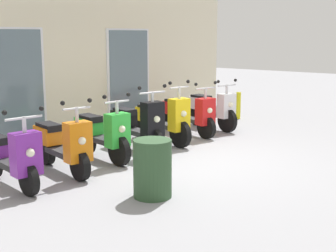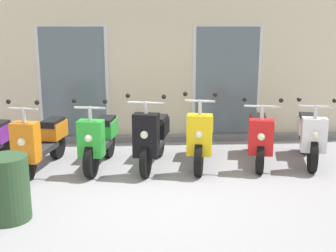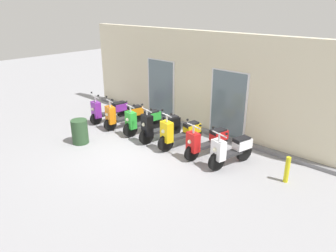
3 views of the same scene
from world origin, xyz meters
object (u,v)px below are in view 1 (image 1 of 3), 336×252
Objects in this scene: scooter_orange at (62,144)px; scooter_black at (138,124)px; scooter_purple at (10,156)px; scooter_white at (212,109)px; curb_bollard at (238,106)px; scooter_yellow at (163,120)px; scooter_green at (102,134)px; trash_bin at (153,168)px; scooter_red at (189,114)px.

scooter_orange is 1.79m from scooter_black.
scooter_orange reaches higher than scooter_purple.
curb_bollard is at bearing 7.40° from scooter_white.
scooter_yellow reaches higher than scooter_purple.
scooter_black is 2.28× the size of curb_bollard.
scooter_green is 3.52m from scooter_white.
scooter_purple is 2.71m from scooter_black.
trash_bin is at bearing -159.88° from curb_bollard.
scooter_black is (1.79, 0.02, 0.05)m from scooter_orange.
curb_bollard is (4.19, 0.30, -0.17)m from scooter_black.
scooter_yellow is at bearing 0.45° from scooter_green.
scooter_green is 1.96× the size of trash_bin.
scooter_purple is 0.97× the size of scooter_yellow.
scooter_white is at bearing -172.60° from curb_bollard.
scooter_green is at bearing -179.20° from scooter_white.
scooter_white is at bearing -2.73° from scooter_red.
scooter_black is at bearing -3.50° from scooter_green.
scooter_orange is at bearing -176.90° from curb_bollard.
scooter_red is 2.04× the size of trash_bin.
scooter_green is 0.87m from scooter_black.
scooter_orange is at bearing -179.27° from scooter_black.
scooter_black is at bearing -177.80° from scooter_white.
scooter_yellow is 2.38× the size of curb_bollard.
scooter_green is at bearing 4.68° from scooter_orange.
scooter_yellow is 1.84m from scooter_white.
scooter_white is (2.66, 0.10, -0.04)m from scooter_black.
scooter_black reaches higher than scooter_red.
trash_bin is (0.95, -1.89, -0.06)m from scooter_purple.
scooter_red is 2.40m from curb_bollard.
scooter_green is at bearing 1.30° from scooter_purple.
scooter_green is 2.22× the size of curb_bollard.
scooter_green is at bearing -177.19° from curb_bollard.
scooter_yellow is 1.07× the size of scooter_white.
scooter_purple is 4.51m from scooter_red.
scooter_green is 1.69m from scooter_yellow.
scooter_black is at bearing -0.24° from scooter_purple.
scooter_red is (4.51, 0.13, 0.01)m from scooter_purple.
scooter_white is 4.85m from trash_bin.
scooter_black is at bearing -175.37° from scooter_yellow.
trash_bin reaches higher than curb_bollard.
scooter_purple is 0.92m from scooter_orange.
curb_bollard is at bearing 3.98° from scooter_yellow.
scooter_orange reaches higher than scooter_green.
scooter_purple is at bearing -178.70° from scooter_green.
scooter_purple is 1.00× the size of scooter_orange.
scooter_white reaches higher than trash_bin.
scooter_black is at bearing -175.89° from curb_bollard.
scooter_yellow is at bearing 37.00° from trash_bin.
scooter_white is at bearing 1.61° from scooter_orange.
scooter_white is at bearing 0.97° from scooter_purple.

